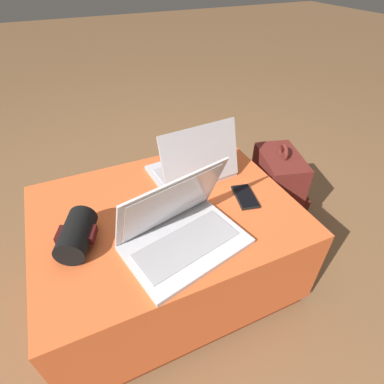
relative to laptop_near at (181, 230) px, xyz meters
The scene contains 7 objects.
ground_plane 0.49m from the laptop_near, 88.79° to the left, with size 14.00×14.00×0.00m, color brown.
ottoman 0.31m from the laptop_near, 88.79° to the left, with size 0.94×0.72×0.41m.
laptop_near is the anchor object (origin of this frame).
laptop_far 0.37m from the laptop_near, 59.31° to the left, with size 0.34×0.26×0.24m.
cell_phone 0.33m from the laptop_near, 18.63° to the left, with size 0.10×0.15×0.01m.
backpack 0.74m from the laptop_near, 23.60° to the left, with size 0.29×0.32×0.48m.
wrist_brace 0.33m from the laptop_near, 158.25° to the left, with size 0.15×0.19×0.09m.
Camera 1 is at (-0.24, -0.78, 1.15)m, focal length 28.00 mm.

